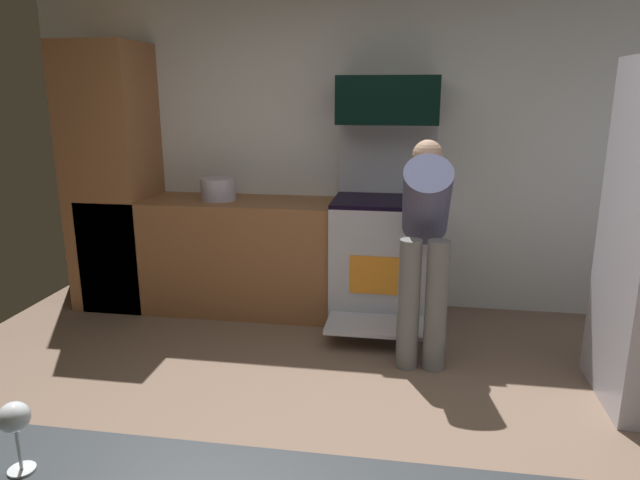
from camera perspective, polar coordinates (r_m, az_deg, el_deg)
The scene contains 9 objects.
ground_plane at distance 2.88m, azimuth -2.43°, elevation -22.39°, with size 5.20×4.80×0.02m, color #7A6150.
wall_back at distance 4.63m, azimuth 3.26°, elevation 9.37°, with size 5.20×0.12×2.60m, color silver.
lower_cabinet_run at distance 4.63m, azimuth -8.52°, elevation -1.50°, with size 2.40×0.60×0.90m, color #905D38.
cabinet_column at distance 4.90m, azimuth -20.08°, elevation 5.85°, with size 0.60×0.60×2.10m, color #905D38.
oven_range at distance 4.39m, azimuth 6.35°, elevation -1.54°, with size 0.76×1.01×1.50m.
microwave at distance 4.31m, azimuth 6.86°, elevation 13.81°, with size 0.74×0.38×0.35m, color black.
person_cook at distance 3.65m, azimuth 10.53°, elevation 0.58°, with size 0.31×0.65×1.42m.
wine_glass_mid at distance 1.47m, azimuth -28.40°, elevation -15.72°, with size 0.07×0.07×0.17m.
stock_pot at distance 4.55m, azimuth -10.20°, elevation 5.07°, with size 0.28×0.28×0.17m, color #B6B1C8.
Camera 1 is at (0.48, -2.25, 1.73)m, focal length 31.79 mm.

